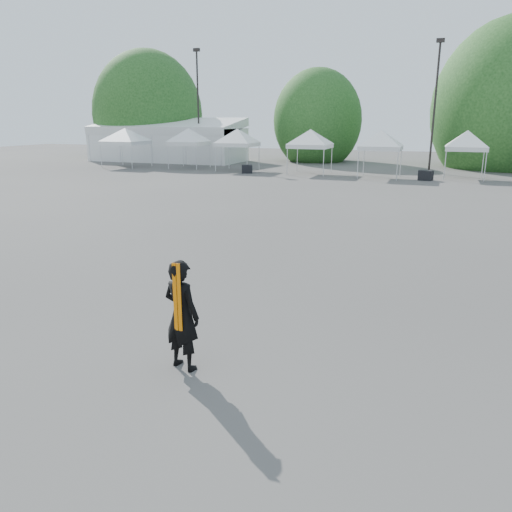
% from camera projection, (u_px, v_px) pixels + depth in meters
% --- Properties ---
extents(ground, '(120.00, 120.00, 0.00)m').
position_uv_depth(ground, '(237.00, 306.00, 11.22)').
color(ground, '#474442').
rests_on(ground, ground).
extents(marquee, '(15.00, 6.25, 4.23)m').
position_uv_depth(marquee, '(168.00, 141.00, 49.73)').
color(marquee, white).
rests_on(marquee, ground).
extents(light_pole_west, '(0.60, 0.25, 10.30)m').
position_uv_depth(light_pole_west, '(198.00, 100.00, 46.47)').
color(light_pole_west, black).
rests_on(light_pole_west, ground).
extents(light_pole_east, '(0.60, 0.25, 9.80)m').
position_uv_depth(light_pole_east, '(435.00, 99.00, 37.66)').
color(light_pole_east, black).
rests_on(light_pole_east, ground).
extents(tree_far_w, '(4.80, 4.80, 7.30)m').
position_uv_depth(tree_far_w, '(148.00, 115.00, 53.11)').
color(tree_far_w, '#382314').
rests_on(tree_far_w, ground).
extents(tree_mid_w, '(4.16, 4.16, 6.33)m').
position_uv_depth(tree_mid_w, '(317.00, 121.00, 49.02)').
color(tree_mid_w, '#382314').
rests_on(tree_mid_w, ground).
extents(tree_mid_e, '(5.12, 5.12, 7.79)m').
position_uv_depth(tree_mid_e, '(511.00, 110.00, 42.15)').
color(tree_mid_e, '#382314').
rests_on(tree_mid_e, ground).
extents(tent_a, '(4.63, 4.63, 3.88)m').
position_uv_depth(tent_a, '(125.00, 131.00, 43.15)').
color(tent_a, silver).
rests_on(tent_a, ground).
extents(tent_b, '(4.02, 4.02, 3.88)m').
position_uv_depth(tent_b, '(189.00, 131.00, 42.13)').
color(tent_b, silver).
rests_on(tent_b, ground).
extents(tent_c, '(4.14, 4.14, 3.88)m').
position_uv_depth(tent_c, '(237.00, 132.00, 40.12)').
color(tent_c, silver).
rests_on(tent_c, ground).
extents(tent_d, '(4.22, 4.22, 3.88)m').
position_uv_depth(tent_d, '(311.00, 133.00, 37.74)').
color(tent_d, silver).
rests_on(tent_d, ground).
extents(tent_e, '(4.07, 4.07, 3.88)m').
position_uv_depth(tent_e, '(382.00, 134.00, 35.12)').
color(tent_e, silver).
rests_on(tent_e, ground).
extents(tent_f, '(3.88, 3.88, 3.88)m').
position_uv_depth(tent_f, '(468.00, 134.00, 34.50)').
color(tent_f, silver).
rests_on(tent_f, ground).
extents(man, '(0.78, 0.61, 1.89)m').
position_uv_depth(man, '(182.00, 315.00, 8.20)').
color(man, black).
rests_on(man, ground).
extents(crate_west, '(1.00, 0.90, 0.64)m').
position_uv_depth(crate_west, '(247.00, 169.00, 38.77)').
color(crate_west, black).
rests_on(crate_west, ground).
extents(crate_mid, '(1.03, 0.90, 0.68)m').
position_uv_depth(crate_mid, '(426.00, 175.00, 34.18)').
color(crate_mid, black).
rests_on(crate_mid, ground).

